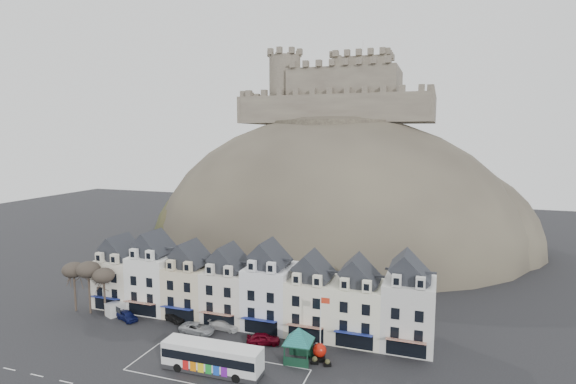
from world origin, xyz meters
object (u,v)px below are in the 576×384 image
object	(u,v)px
car_black	(174,318)
car_charcoal	(302,342)
bus_shelter	(299,335)
white_van	(121,307)
car_silver	(197,328)
red_buoy	(319,352)
car_maroon	(263,339)
car_white	(224,325)
flagpole	(321,323)
car_navy	(127,316)
bus	(212,356)

from	to	relation	value
car_black	car_charcoal	xyz separation A→B (m)	(21.19, -1.30, 0.00)
bus_shelter	white_van	bearing A→B (deg)	166.52
car_black	car_silver	world-z (taller)	car_silver
red_buoy	car_maroon	bearing A→B (deg)	168.63
car_white	car_maroon	distance (m)	7.73
white_van	car_charcoal	bearing A→B (deg)	21.29
car_maroon	flagpole	bearing A→B (deg)	-118.25
white_van	car_white	bearing A→B (deg)	23.67
car_navy	car_charcoal	size ratio (longest dim) A/B	1.16
bus_shelter	car_maroon	bearing A→B (deg)	150.15
bus	white_van	world-z (taller)	bus
car_maroon	white_van	bearing A→B (deg)	65.76
flagpole	car_charcoal	size ratio (longest dim) A/B	2.26
flagpole	white_van	world-z (taller)	flagpole
flagpole	car_black	size ratio (longest dim) A/B	2.27
car_black	car_maroon	world-z (taller)	car_maroon
bus_shelter	flagpole	world-z (taller)	flagpole
bus	red_buoy	bearing A→B (deg)	30.40
bus	car_navy	xyz separation A→B (m)	(-20.11, 9.40, -1.22)
car_navy	car_white	distance (m)	16.06
car_charcoal	car_white	bearing A→B (deg)	74.95
car_white	car_charcoal	world-z (taller)	car_white
car_silver	car_maroon	size ratio (longest dim) A/B	1.12
flagpole	car_black	bearing A→B (deg)	170.90
red_buoy	white_van	distance (m)	34.70
bus	car_silver	size ratio (longest dim) A/B	2.44
bus	car_black	world-z (taller)	bus
flagpole	car_white	size ratio (longest dim) A/B	1.80
bus_shelter	flagpole	distance (m)	3.25
bus	car_charcoal	bearing A→B (deg)	49.21
red_buoy	car_silver	world-z (taller)	red_buoy
bus	white_van	xyz separation A→B (m)	(-22.79, 11.31, -0.93)
bus	red_buoy	distance (m)	13.67
bus_shelter	red_buoy	size ratio (longest dim) A/B	3.28
white_van	car_black	xyz separation A→B (m)	(9.96, 0.00, -0.42)
car_maroon	car_charcoal	distance (m)	5.34
bus	bus_shelter	bearing A→B (deg)	31.33
white_van	car_charcoal	xyz separation A→B (m)	(31.14, -1.30, -0.42)
bus_shelter	flagpole	xyz separation A→B (m)	(2.54, 1.53, 1.33)
car_charcoal	white_van	bearing A→B (deg)	78.47
bus_shelter	red_buoy	bearing A→B (deg)	23.83
bus	car_black	bearing A→B (deg)	137.68
flagpole	white_van	xyz separation A→B (m)	(-34.57, 3.94, -3.84)
white_van	flagpole	bearing A→B (deg)	17.16
car_maroon	red_buoy	bearing A→B (deg)	-120.11
flagpole	car_charcoal	xyz separation A→B (m)	(-3.42, 2.65, -4.26)
car_navy	car_charcoal	distance (m)	28.48
red_buoy	white_van	world-z (taller)	red_buoy
car_maroon	car_charcoal	bearing A→B (deg)	-95.70
car_black	red_buoy	bearing A→B (deg)	-77.13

